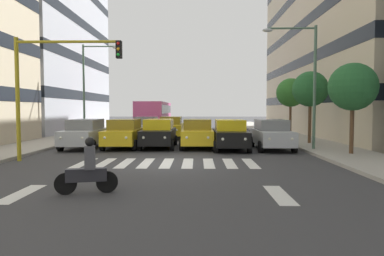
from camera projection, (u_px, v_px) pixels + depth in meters
ground_plane at (167, 163)px, 15.07m from camera, size 180.00×180.00×0.00m
sidewalk_left at (372, 162)px, 14.93m from camera, size 3.36×90.00×0.15m
building_right_block_0 at (45, 25)px, 36.30m from camera, size 8.30×19.73×22.12m
crosswalk_markings at (167, 163)px, 15.07m from camera, size 7.65×2.80×0.01m
lane_arrow_0 at (279, 195)px, 9.52m from camera, size 0.50×2.20×0.01m
lane_arrow_1 at (21, 194)px, 9.63m from camera, size 0.50×2.20×0.01m
car_0 at (272, 134)px, 20.10m from camera, size 2.02×4.44×1.72m
car_1 at (230, 134)px, 20.01m from camera, size 2.02×4.44×1.72m
car_2 at (197, 133)px, 20.97m from camera, size 2.02×4.44×1.72m
car_3 at (159, 133)px, 20.96m from camera, size 2.02×4.44×1.72m
car_4 at (124, 133)px, 20.86m from camera, size 2.02×4.44×1.72m
car_5 at (85, 133)px, 20.70m from camera, size 2.02×4.44×1.72m
car_row2_0 at (146, 127)px, 27.27m from camera, size 2.02×4.44×1.72m
car_row2_1 at (171, 127)px, 27.73m from camera, size 2.02×4.44×1.72m
bus_behind_traffic at (155, 114)px, 35.62m from camera, size 2.78×10.50×3.00m
motorcycle_with_rider at (88, 170)px, 9.64m from camera, size 1.68×0.50×1.57m
traffic_light_gantry at (48, 77)px, 15.48m from camera, size 4.77×0.36×5.50m
street_lamp_left at (306, 73)px, 18.98m from camera, size 2.96×0.28×6.69m
street_lamp_right at (90, 80)px, 27.64m from camera, size 2.96×0.28×7.25m
street_tree_0 at (353, 87)px, 17.00m from camera, size 2.33×2.33×4.43m
street_tree_1 at (310, 89)px, 22.29m from camera, size 2.26×2.26×4.59m
street_tree_2 at (291, 93)px, 28.16m from camera, size 2.31×2.31×4.66m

